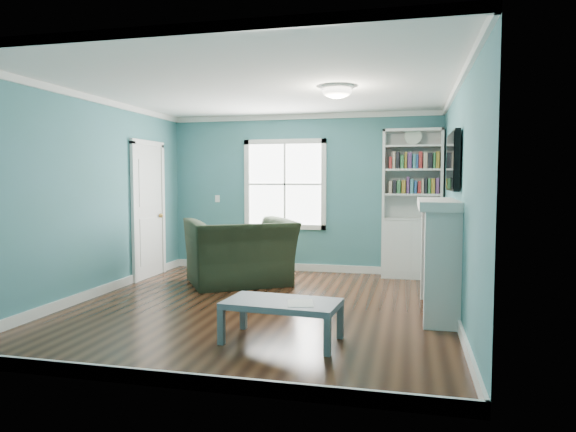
# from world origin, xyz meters

# --- Properties ---
(floor) EXTENTS (5.00, 5.00, 0.00)m
(floor) POSITION_xyz_m (0.00, 0.00, 0.00)
(floor) COLOR black
(floor) RESTS_ON ground
(room_walls) EXTENTS (5.00, 5.00, 5.00)m
(room_walls) POSITION_xyz_m (0.00, 0.00, 1.58)
(room_walls) COLOR #3C7876
(room_walls) RESTS_ON ground
(trim) EXTENTS (4.50, 5.00, 2.60)m
(trim) POSITION_xyz_m (0.00, 0.00, 1.24)
(trim) COLOR white
(trim) RESTS_ON ground
(window) EXTENTS (1.40, 0.06, 1.50)m
(window) POSITION_xyz_m (-0.30, 2.49, 1.45)
(window) COLOR white
(window) RESTS_ON room_walls
(bookshelf) EXTENTS (0.90, 0.35, 2.31)m
(bookshelf) POSITION_xyz_m (1.77, 2.30, 0.92)
(bookshelf) COLOR silver
(bookshelf) RESTS_ON ground
(fireplace) EXTENTS (0.44, 1.58, 1.30)m
(fireplace) POSITION_xyz_m (2.08, 0.20, 0.64)
(fireplace) COLOR black
(fireplace) RESTS_ON ground
(tv) EXTENTS (0.06, 1.10, 0.65)m
(tv) POSITION_xyz_m (2.20, 0.20, 1.72)
(tv) COLOR black
(tv) RESTS_ON fireplace
(door) EXTENTS (0.12, 0.98, 2.17)m
(door) POSITION_xyz_m (-2.22, 1.40, 1.07)
(door) COLOR silver
(door) RESTS_ON ground
(ceiling_fixture) EXTENTS (0.38, 0.38, 0.15)m
(ceiling_fixture) POSITION_xyz_m (0.90, 0.10, 2.55)
(ceiling_fixture) COLOR white
(ceiling_fixture) RESTS_ON room_walls
(light_switch) EXTENTS (0.08, 0.01, 0.12)m
(light_switch) POSITION_xyz_m (-1.50, 2.48, 1.20)
(light_switch) COLOR white
(light_switch) RESTS_ON room_walls
(recliner) EXTENTS (1.74, 1.58, 1.27)m
(recliner) POSITION_xyz_m (-0.67, 1.21, 0.64)
(recliner) COLOR black
(recliner) RESTS_ON ground
(coffee_table) EXTENTS (1.11, 0.67, 0.39)m
(coffee_table) POSITION_xyz_m (0.58, -1.24, 0.34)
(coffee_table) COLOR #525C62
(coffee_table) RESTS_ON ground
(paper_sheet) EXTENTS (0.30, 0.35, 0.00)m
(paper_sheet) POSITION_xyz_m (0.77, -1.30, 0.39)
(paper_sheet) COLOR white
(paper_sheet) RESTS_ON coffee_table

